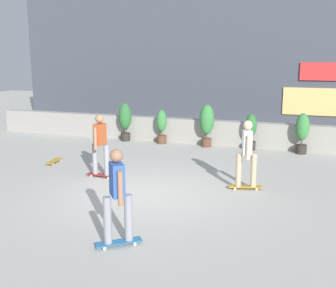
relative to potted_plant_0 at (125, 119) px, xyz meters
name	(u,v)px	position (x,y,z in m)	size (l,w,h in m)	color
ground_plane	(147,194)	(3.18, -5.55, -0.84)	(48.00, 48.00, 0.00)	#B2AFA8
planter_wall	(209,132)	(3.18, 0.45, -0.39)	(18.00, 0.40, 0.90)	gray
building_backdrop	(232,55)	(3.19, 4.45, 2.41)	(20.00, 2.08, 6.50)	#424751
potted_plant_0	(125,119)	(0.00, 0.00, 0.00)	(0.49, 0.49, 1.45)	#2D2823
potted_plant_1	(162,125)	(1.48, 0.00, -0.15)	(0.39, 0.39, 1.26)	brown
potted_plant_2	(207,122)	(3.20, 0.00, 0.05)	(0.52, 0.52, 1.52)	brown
potted_plant_3	(251,130)	(4.77, 0.00, -0.15)	(0.39, 0.39, 1.25)	#2D2823
potted_plant_4	(302,131)	(6.45, 0.00, -0.07)	(0.45, 0.45, 1.36)	#2D2823
skater_by_wall_right	(247,152)	(5.33, -4.43, 0.10)	(0.82, 0.54, 1.70)	#BF8C26
skater_far_left	(100,143)	(1.51, -4.69, 0.10)	(0.81, 0.56, 1.70)	maroon
skater_mid_plaza	(117,193)	(3.79, -8.25, 0.10)	(0.75, 0.66, 1.70)	#266699
skateboard_near_camera	(54,161)	(-0.58, -3.82, -0.78)	(0.33, 0.82, 0.08)	#BF8C26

